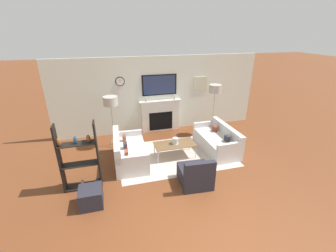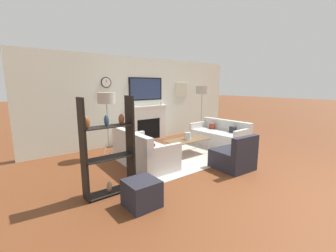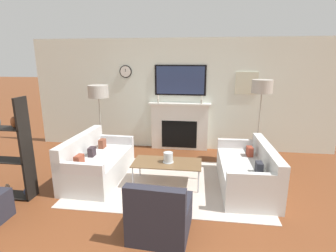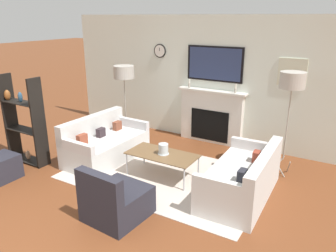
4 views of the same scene
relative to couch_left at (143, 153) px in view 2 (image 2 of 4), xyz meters
name	(u,v)px [view 2 (image 2 of 4)]	position (x,y,z in m)	size (l,w,h in m)	color
ground_plane	(298,193)	(1.38, -2.83, -0.29)	(60.00, 60.00, 0.00)	brown
fireplace_wall	(146,104)	(1.39, 2.02, 0.94)	(7.44, 0.28, 2.70)	silver
area_rug	(187,154)	(1.38, 0.00, -0.29)	(3.37, 2.18, 0.01)	beige
couch_left	(143,153)	(0.00, 0.00, 0.00)	(0.91, 1.67, 0.83)	silver
couch_right	(220,137)	(2.76, 0.00, -0.01)	(0.90, 1.75, 0.77)	silver
armchair	(234,157)	(1.45, -1.45, -0.03)	(0.78, 0.84, 0.79)	#272630
coffee_table	(187,140)	(1.35, -0.06, 0.10)	(1.22, 0.60, 0.42)	brown
hurricane_candle	(188,136)	(1.37, -0.05, 0.21)	(0.19, 0.19, 0.18)	silver
floor_lamp_left	(106,99)	(-0.35, 1.13, 1.21)	(0.44, 0.44, 1.66)	#9E998E
floor_lamp_right	(202,91)	(3.12, 1.13, 1.36)	(0.41, 0.41, 1.82)	#9E998E
shelf_unit	(109,149)	(-1.18, -0.83, 0.49)	(0.86, 0.28, 1.66)	black
ottoman	(142,193)	(-0.98, -1.52, -0.09)	(0.48, 0.48, 0.42)	#272630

